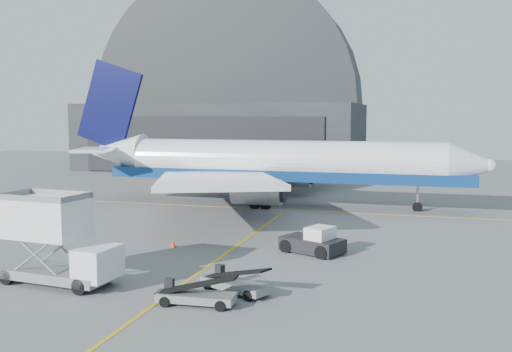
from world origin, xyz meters
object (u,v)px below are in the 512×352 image
(catering_truck, at_px, (55,241))
(pushback_tug, at_px, (314,243))
(airliner, at_px, (267,163))
(belt_loader_b, at_px, (235,283))
(belt_loader_a, at_px, (195,295))

(catering_truck, height_order, pushback_tug, catering_truck)
(catering_truck, bearing_deg, airliner, 88.28)
(airliner, xyz_separation_m, belt_loader_b, (6.34, -31.09, -4.12))
(catering_truck, distance_m, belt_loader_b, 10.95)
(belt_loader_a, distance_m, belt_loader_b, 2.94)
(pushback_tug, bearing_deg, airliner, 137.13)
(pushback_tug, height_order, belt_loader_b, pushback_tug)
(pushback_tug, distance_m, belt_loader_b, 10.64)
(airliner, relative_size, belt_loader_b, 10.57)
(belt_loader_a, height_order, belt_loader_b, belt_loader_b)
(belt_loader_a, bearing_deg, catering_truck, 168.65)
(belt_loader_a, relative_size, belt_loader_b, 0.99)
(belt_loader_a, xyz_separation_m, belt_loader_b, (1.33, 2.62, 0.01))
(catering_truck, distance_m, belt_loader_a, 9.65)
(airliner, bearing_deg, belt_loader_a, -81.55)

